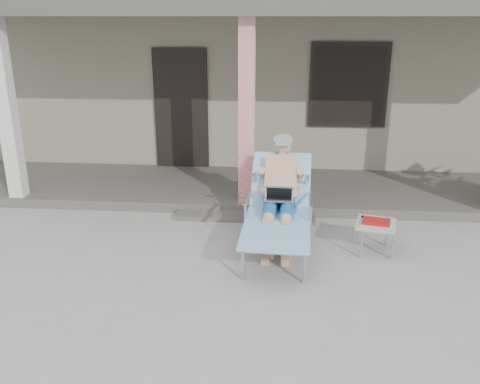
{
  "coord_description": "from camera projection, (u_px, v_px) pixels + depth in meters",
  "views": [
    {
      "loc": [
        0.52,
        -4.89,
        2.76
      ],
      "look_at": [
        0.04,
        0.6,
        0.85
      ],
      "focal_mm": 38.0,
      "sensor_mm": 36.0,
      "label": 1
    }
  ],
  "objects": [
    {
      "name": "lounger",
      "position": [
        280.0,
        182.0,
        6.27
      ],
      "size": [
        0.85,
        2.09,
        1.34
      ],
      "rotation": [
        0.0,
        0.0,
        -0.04
      ],
      "color": "#B7B7BC",
      "rests_on": "ground"
    },
    {
      "name": "house",
      "position": [
        261.0,
        69.0,
        11.11
      ],
      "size": [
        10.4,
        5.4,
        3.3
      ],
      "color": "gray",
      "rests_on": "ground"
    },
    {
      "name": "porch_overhang",
      "position": [
        251.0,
        14.0,
        7.4
      ],
      "size": [
        10.0,
        2.3,
        2.85
      ],
      "color": "silver",
      "rests_on": "porch_deck"
    },
    {
      "name": "ground",
      "position": [
        232.0,
        283.0,
        5.55
      ],
      "size": [
        60.0,
        60.0,
        0.0
      ],
      "primitive_type": "plane",
      "color": "#9E9E99",
      "rests_on": "ground"
    },
    {
      "name": "porch_deck",
      "position": [
        250.0,
        189.0,
        8.35
      ],
      "size": [
        10.0,
        2.0,
        0.15
      ],
      "primitive_type": "cube",
      "color": "#605B56",
      "rests_on": "ground"
    },
    {
      "name": "side_table",
      "position": [
        376.0,
        225.0,
        6.18
      ],
      "size": [
        0.56,
        0.56,
        0.42
      ],
      "rotation": [
        0.0,
        0.0,
        -0.23
      ],
      "color": "#ADAEA9",
      "rests_on": "ground"
    },
    {
      "name": "porch_step",
      "position": [
        245.0,
        217.0,
        7.28
      ],
      "size": [
        2.0,
        0.3,
        0.07
      ],
      "primitive_type": "cube",
      "color": "#605B56",
      "rests_on": "ground"
    }
  ]
}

